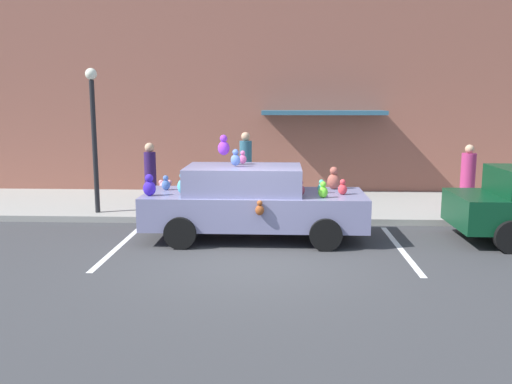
{
  "coord_description": "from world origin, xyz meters",
  "views": [
    {
      "loc": [
        0.52,
        -9.43,
        2.88
      ],
      "look_at": [
        -0.03,
        2.28,
        0.9
      ],
      "focal_mm": 37.8,
      "sensor_mm": 36.0,
      "label": 1
    }
  ],
  "objects_px": {
    "teddy_bear_on_sidewalk": "(166,197)",
    "pedestrian_walking_past": "(150,176)",
    "plush_covered_car": "(252,201)",
    "street_lamp_post": "(94,124)",
    "pedestrian_near_shopfront": "(246,170)",
    "pedestrian_by_lamp": "(468,180)"
  },
  "relations": [
    {
      "from": "plush_covered_car",
      "to": "pedestrian_near_shopfront",
      "type": "distance_m",
      "value": 3.2
    },
    {
      "from": "teddy_bear_on_sidewalk",
      "to": "pedestrian_near_shopfront",
      "type": "distance_m",
      "value": 2.34
    },
    {
      "from": "teddy_bear_on_sidewalk",
      "to": "pedestrian_walking_past",
      "type": "height_order",
      "value": "pedestrian_walking_past"
    },
    {
      "from": "plush_covered_car",
      "to": "street_lamp_post",
      "type": "distance_m",
      "value": 4.6
    },
    {
      "from": "teddy_bear_on_sidewalk",
      "to": "pedestrian_by_lamp",
      "type": "relative_size",
      "value": 0.49
    },
    {
      "from": "pedestrian_near_shopfront",
      "to": "pedestrian_walking_past",
      "type": "distance_m",
      "value": 2.52
    },
    {
      "from": "pedestrian_walking_past",
      "to": "teddy_bear_on_sidewalk",
      "type": "bearing_deg",
      "value": -53.36
    },
    {
      "from": "plush_covered_car",
      "to": "pedestrian_by_lamp",
      "type": "height_order",
      "value": "plush_covered_car"
    },
    {
      "from": "street_lamp_post",
      "to": "pedestrian_walking_past",
      "type": "height_order",
      "value": "street_lamp_post"
    },
    {
      "from": "pedestrian_near_shopfront",
      "to": "pedestrian_by_lamp",
      "type": "relative_size",
      "value": 1.16
    },
    {
      "from": "pedestrian_near_shopfront",
      "to": "pedestrian_by_lamp",
      "type": "height_order",
      "value": "pedestrian_near_shopfront"
    },
    {
      "from": "pedestrian_near_shopfront",
      "to": "pedestrian_walking_past",
      "type": "relative_size",
      "value": 1.15
    },
    {
      "from": "plush_covered_car",
      "to": "street_lamp_post",
      "type": "relative_size",
      "value": 1.31
    },
    {
      "from": "teddy_bear_on_sidewalk",
      "to": "pedestrian_walking_past",
      "type": "bearing_deg",
      "value": 126.64
    },
    {
      "from": "pedestrian_walking_past",
      "to": "pedestrian_by_lamp",
      "type": "relative_size",
      "value": 1.01
    },
    {
      "from": "plush_covered_car",
      "to": "street_lamp_post",
      "type": "xyz_separation_m",
      "value": [
        -3.94,
        1.82,
        1.53
      ]
    },
    {
      "from": "plush_covered_car",
      "to": "pedestrian_near_shopfront",
      "type": "height_order",
      "value": "plush_covered_car"
    },
    {
      "from": "teddy_bear_on_sidewalk",
      "to": "pedestrian_by_lamp",
      "type": "xyz_separation_m",
      "value": [
        7.61,
        0.76,
        0.39
      ]
    },
    {
      "from": "pedestrian_walking_past",
      "to": "pedestrian_near_shopfront",
      "type": "bearing_deg",
      "value": 11.19
    },
    {
      "from": "street_lamp_post",
      "to": "pedestrian_by_lamp",
      "type": "height_order",
      "value": "street_lamp_post"
    },
    {
      "from": "street_lamp_post",
      "to": "pedestrian_near_shopfront",
      "type": "xyz_separation_m",
      "value": [
        3.61,
        1.35,
        -1.27
      ]
    },
    {
      "from": "street_lamp_post",
      "to": "teddy_bear_on_sidewalk",
      "type": "bearing_deg",
      "value": 3.98
    }
  ]
}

